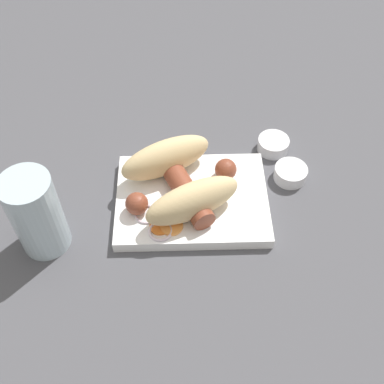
{
  "coord_description": "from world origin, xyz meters",
  "views": [
    {
      "loc": [
        -0.01,
        -0.46,
        0.62
      ],
      "look_at": [
        0.0,
        0.0,
        0.03
      ],
      "focal_mm": 45.0,
      "sensor_mm": 36.0,
      "label": 1
    }
  ],
  "objects_px": {
    "food_tray": "(192,200)",
    "condiment_cup_near": "(290,174)",
    "sausage": "(183,186)",
    "condiment_cup_far": "(273,145)",
    "bread_roll": "(179,178)",
    "drink_glass": "(36,214)"
  },
  "relations": [
    {
      "from": "food_tray",
      "to": "sausage",
      "type": "height_order",
      "value": "sausage"
    },
    {
      "from": "sausage",
      "to": "condiment_cup_near",
      "type": "bearing_deg",
      "value": 13.58
    },
    {
      "from": "sausage",
      "to": "drink_glass",
      "type": "relative_size",
      "value": 1.26
    },
    {
      "from": "food_tray",
      "to": "condiment_cup_far",
      "type": "height_order",
      "value": "condiment_cup_far"
    },
    {
      "from": "bread_roll",
      "to": "drink_glass",
      "type": "xyz_separation_m",
      "value": [
        -0.2,
        -0.07,
        0.02
      ]
    },
    {
      "from": "bread_roll",
      "to": "condiment_cup_near",
      "type": "xyz_separation_m",
      "value": [
        0.19,
        0.04,
        -0.04
      ]
    },
    {
      "from": "bread_roll",
      "to": "condiment_cup_far",
      "type": "distance_m",
      "value": 0.2
    },
    {
      "from": "sausage",
      "to": "condiment_cup_far",
      "type": "xyz_separation_m",
      "value": [
        0.16,
        0.11,
        -0.03
      ]
    },
    {
      "from": "drink_glass",
      "to": "food_tray",
      "type": "bearing_deg",
      "value": 16.29
    },
    {
      "from": "condiment_cup_near",
      "to": "condiment_cup_far",
      "type": "distance_m",
      "value": 0.07
    },
    {
      "from": "drink_glass",
      "to": "condiment_cup_far",
      "type": "bearing_deg",
      "value": 26.29
    },
    {
      "from": "sausage",
      "to": "condiment_cup_far",
      "type": "height_order",
      "value": "sausage"
    },
    {
      "from": "food_tray",
      "to": "condiment_cup_far",
      "type": "distance_m",
      "value": 0.19
    },
    {
      "from": "condiment_cup_far",
      "to": "drink_glass",
      "type": "xyz_separation_m",
      "value": [
        -0.37,
        -0.18,
        0.06
      ]
    },
    {
      "from": "food_tray",
      "to": "sausage",
      "type": "xyz_separation_m",
      "value": [
        -0.01,
        0.01,
        0.03
      ]
    },
    {
      "from": "bread_roll",
      "to": "food_tray",
      "type": "bearing_deg",
      "value": -26.89
    },
    {
      "from": "food_tray",
      "to": "condiment_cup_near",
      "type": "height_order",
      "value": "condiment_cup_near"
    },
    {
      "from": "sausage",
      "to": "drink_glass",
      "type": "distance_m",
      "value": 0.22
    },
    {
      "from": "sausage",
      "to": "condiment_cup_near",
      "type": "distance_m",
      "value": 0.19
    },
    {
      "from": "food_tray",
      "to": "condiment_cup_near",
      "type": "bearing_deg",
      "value": 16.73
    },
    {
      "from": "condiment_cup_near",
      "to": "bread_roll",
      "type": "bearing_deg",
      "value": -167.97
    },
    {
      "from": "condiment_cup_far",
      "to": "sausage",
      "type": "bearing_deg",
      "value": -145.43
    }
  ]
}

